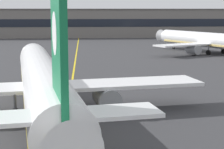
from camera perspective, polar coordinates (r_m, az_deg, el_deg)
taxiway_centreline at (r=56.23m, az=-5.84°, el=-0.94°), size 2.48×179.99×0.01m
airliner_foreground at (r=37.65m, az=-10.09°, el=-0.96°), size 32.36×41.41×11.65m
airliner_background at (r=93.25m, az=14.28°, el=4.81°), size 28.18×35.28×10.63m
safety_cone_by_nose_gear at (r=54.48m, az=-7.63°, el=-1.04°), size 0.44×0.44×0.55m
terminal_building at (r=147.79m, az=-2.12°, el=7.53°), size 160.23×12.40×10.55m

